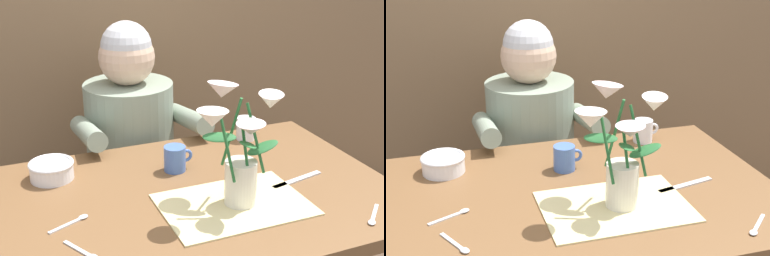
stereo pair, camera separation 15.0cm
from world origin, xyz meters
TOP-DOWN VIEW (x-y plane):
  - dining_table at (0.00, 0.00)m, footprint 1.20×0.80m
  - seated_person at (0.01, 0.62)m, footprint 0.45×0.47m
  - striped_placemat at (0.09, -0.11)m, footprint 0.40×0.28m
  - flower_vase at (0.10, -0.10)m, footprint 0.28×0.26m
  - ceramic_bowl at (-0.34, 0.25)m, footprint 0.14×0.14m
  - dinner_knife at (0.34, -0.05)m, footprint 0.19×0.06m
  - tea_cup at (0.02, 0.16)m, footprint 0.09×0.07m
  - coffee_cup at (0.35, 0.31)m, footprint 0.09×0.07m
  - spoon_1 at (0.40, -0.31)m, footprint 0.10×0.09m
  - spoon_2 at (-0.33, -0.18)m, footprint 0.07×0.11m
  - spoon_3 at (-0.33, -0.03)m, footprint 0.11×0.06m

SIDE VIEW (x-z plane):
  - seated_person at x=0.01m, z-range 0.00..1.13m
  - dining_table at x=0.00m, z-range 0.27..1.01m
  - striped_placemat at x=0.09m, z-range 0.74..0.74m
  - dinner_knife at x=0.34m, z-range 0.74..0.74m
  - spoon_1 at x=0.40m, z-range 0.74..0.75m
  - spoon_2 at x=-0.33m, z-range 0.74..0.75m
  - spoon_3 at x=-0.33m, z-range 0.74..0.75m
  - ceramic_bowl at x=-0.34m, z-range 0.74..0.80m
  - tea_cup at x=0.02m, z-range 0.74..0.82m
  - coffee_cup at x=0.35m, z-range 0.74..0.82m
  - flower_vase at x=0.10m, z-range 0.75..1.07m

